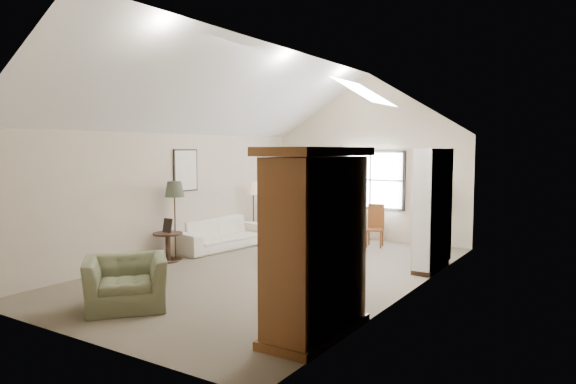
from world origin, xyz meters
The scene contains 18 objects.
room_shell centered at (0.00, 0.00, 3.21)m, with size 5.01×8.01×4.00m.
window centered at (0.10, 3.96, 1.45)m, with size 1.72×0.08×1.42m, color black.
skylight centered at (1.30, 0.90, 3.22)m, with size 0.80×1.20×0.52m, color white, non-canonical shape.
wall_art centered at (-1.88, 1.94, 1.73)m, with size 1.97×3.71×0.88m.
armoire centered at (2.18, -2.40, 1.10)m, with size 0.60×1.50×2.20m, color brown.
tv_alcove centered at (2.34, 1.60, 1.15)m, with size 0.32×1.30×2.10m, color white.
media_console centered at (2.32, 1.60, 0.30)m, with size 0.34×1.18×0.60m, color #382316.
tv_panel centered at (2.32, 1.60, 0.92)m, with size 0.05×0.90×0.55m, color black.
sofa centered at (-2.20, 1.10, 0.33)m, with size 2.28×0.89×0.67m, color beige.
armchair_near centered at (-0.55, -2.89, 0.35)m, with size 1.08×0.94×0.70m, color #686B4B.
armchair_far centered at (-0.58, 3.70, 0.51)m, with size 1.08×1.11×1.01m, color #6B6B4B.
coffee_table centered at (-0.05, 0.57, 0.25)m, with size 0.98×0.54×0.50m, color #3B2A18.
bowl centered at (-0.05, 0.57, 0.53)m, with size 0.23×0.23×0.06m, color #3D2019.
side_table centered at (-2.20, -0.50, 0.29)m, with size 0.57×0.57×0.57m, color #351D15.
side_chair centered at (0.58, 3.11, 0.48)m, with size 0.37×0.37×0.95m, color brown.
tripod_lamp centered at (1.79, 3.46, 0.89)m, with size 0.52×0.52×1.78m, color white, non-canonical shape.
dark_lamp centered at (-2.20, -0.30, 0.80)m, with size 0.38×0.38×1.59m, color #292E20, non-canonical shape.
tan_lamp centered at (-2.20, 2.30, 0.71)m, with size 0.29×0.29×1.43m, color tan, non-canonical shape.
Camera 1 is at (5.08, -7.54, 2.18)m, focal length 32.00 mm.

